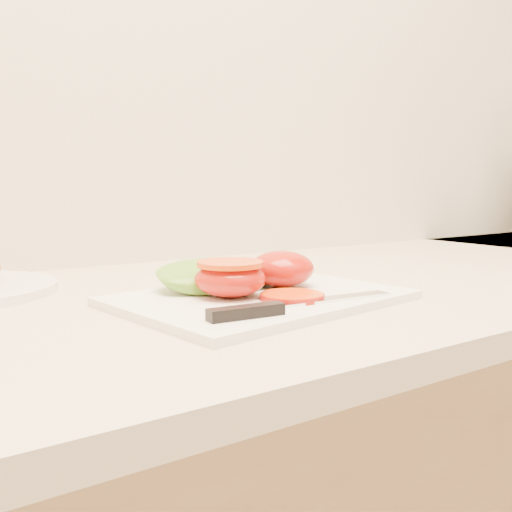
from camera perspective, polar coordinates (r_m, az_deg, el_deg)
counter at (r=1.33m, az=22.31°, el=-20.40°), size 3.92×0.65×0.93m
cutting_board at (r=0.69m, az=0.47°, el=-4.22°), size 0.36×0.28×0.01m
tomato_half_dome at (r=0.74m, az=2.57°, el=-1.26°), size 0.08×0.08×0.05m
tomato_half_cut at (r=0.67m, az=-2.60°, el=-2.14°), size 0.08×0.08×0.04m
tomato_slice_0 at (r=0.66m, az=3.65°, el=-4.04°), size 0.07×0.07×0.01m
lettuce_leaf_0 at (r=0.73m, az=-4.00°, el=-1.99°), size 0.17×0.13×0.03m
lettuce_leaf_1 at (r=0.76m, az=-1.76°, el=-1.88°), size 0.13×0.13×0.02m
knife at (r=0.60m, az=2.50°, el=-5.07°), size 0.25×0.05×0.01m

